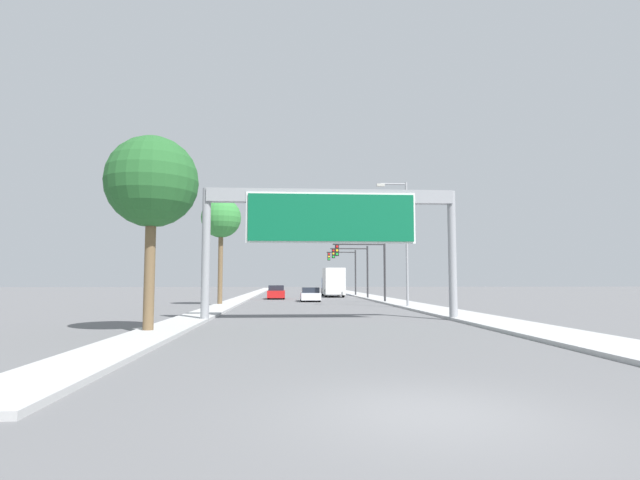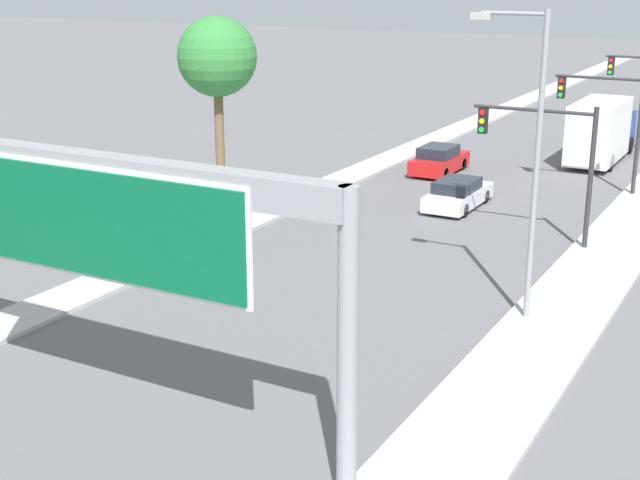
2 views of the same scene
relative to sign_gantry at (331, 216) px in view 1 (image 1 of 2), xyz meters
The scene contains 13 objects.
ground_plane 18.68m from the sign_gantry, 90.00° to the right, with size 300.00×300.00×0.00m, color slate.
sidewalk_right 43.17m from the sign_gantry, 79.58° to the left, with size 3.00×120.00×0.15m.
median_strip_left 43.09m from the sign_gantry, 99.76° to the left, with size 2.00×120.00×0.15m.
sign_gantry is the anchor object (origin of this frame).
car_mid_right 24.37m from the sign_gantry, 90.00° to the left, with size 1.88×4.62×1.38m.
car_far_center 30.89m from the sign_gantry, 96.58° to the left, with size 1.90×4.41×1.53m.
truck_box_primary 37.95m from the sign_gantry, 84.68° to the left, with size 2.41×8.38×3.59m.
traffic_light_near_intersection 20.82m from the sign_gantry, 75.79° to the left, with size 4.95×0.32×5.72m.
traffic_light_mid_block 30.64m from the sign_gantry, 79.90° to the left, with size 4.31×0.32×5.95m.
traffic_light_far_intersection 40.53m from the sign_gantry, 82.19° to the left, with size 3.96×0.32×6.10m.
palm_tree_foreground 9.55m from the sign_gantry, 143.78° to the right, with size 3.66×3.66×7.86m.
palm_tree_background 17.87m from the sign_gantry, 116.06° to the left, with size 3.31×3.31×8.93m.
street_lamp_right 13.52m from the sign_gantry, 60.80° to the left, with size 2.37×0.28×9.65m.
Camera 1 is at (-2.25, -7.86, 2.09)m, focal length 28.00 mm.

